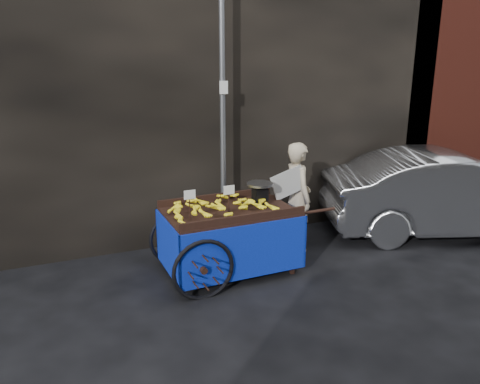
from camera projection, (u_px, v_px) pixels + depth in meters
name	position (u px, v px, depth m)	size (l,w,h in m)	color
ground	(238.00, 284.00, 6.03)	(80.00, 80.00, 0.00)	black
building_wall	(200.00, 76.00, 7.78)	(13.50, 2.00, 5.00)	black
street_pole	(223.00, 115.00, 6.73)	(0.12, 0.10, 4.00)	slate
banana_cart	(226.00, 217.00, 6.16)	(2.35, 1.20, 1.27)	black
vendor	(298.00, 197.00, 6.92)	(0.76, 0.63, 1.64)	tan
plastic_bag	(275.00, 257.00, 6.55)	(0.26, 0.21, 0.23)	#174BAD
parked_car	(452.00, 193.00, 7.61)	(1.44, 4.12, 1.36)	#AFB1B6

